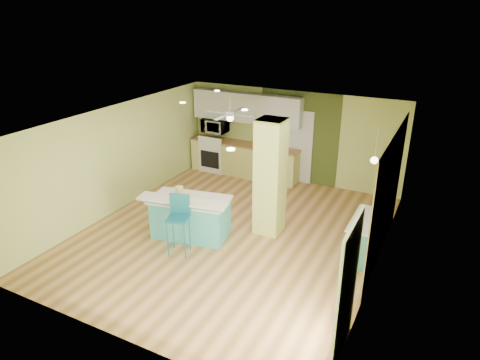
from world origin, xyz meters
name	(u,v)px	position (x,y,z in m)	size (l,w,h in m)	color
floor	(232,234)	(0.00, 0.00, -0.01)	(6.00, 7.00, 0.01)	olive
ceiling	(231,121)	(0.00, 0.00, 2.50)	(6.00, 7.00, 0.01)	white
wall_back	(292,136)	(0.00, 3.50, 1.25)	(6.00, 0.01, 2.50)	#BCC96B
wall_front	(111,267)	(0.00, -3.50, 1.25)	(6.00, 0.01, 2.50)	#BCC96B
wall_left	(118,158)	(-3.00, 0.00, 1.25)	(0.01, 7.00, 2.50)	#BCC96B
wall_right	(382,210)	(3.00, 0.00, 1.25)	(0.01, 7.00, 2.50)	#BCC96B
wood_panel	(387,197)	(2.99, 0.60, 1.25)	(0.02, 3.40, 2.50)	olive
olive_accent	(299,138)	(0.20, 3.49, 1.25)	(2.20, 0.02, 2.50)	#414E1F
interior_door	(298,147)	(0.20, 3.46, 1.00)	(0.82, 0.05, 2.00)	silver
french_door	(347,292)	(2.97, -2.30, 1.05)	(0.04, 1.08, 2.10)	white
column	(270,178)	(0.65, 0.50, 1.25)	(0.55, 0.55, 2.50)	#BCC85C
kitchen_run	(244,159)	(-1.30, 3.20, 0.47)	(3.25, 0.63, 0.94)	#C6C467
stove	(215,155)	(-2.25, 3.19, 0.46)	(0.76, 0.66, 1.08)	silver
upper_cabinets	(246,108)	(-1.30, 3.32, 1.95)	(3.20, 0.34, 0.80)	silver
microwave	(215,126)	(-2.25, 3.20, 1.35)	(0.70, 0.48, 0.39)	silver
ceiling_fan	(230,114)	(-1.10, 2.00, 2.08)	(1.41, 1.41, 0.61)	silver
pendant_lamp	(374,160)	(2.65, 0.75, 1.88)	(0.14, 0.14, 0.69)	white
wall_decor	(390,179)	(2.96, 0.80, 1.55)	(0.03, 0.90, 0.70)	brown
peninsula	(190,216)	(-0.74, -0.46, 0.46)	(1.90, 1.28, 0.99)	teal
bar_stool	(179,215)	(-0.58, -1.09, 0.81)	(0.50, 0.50, 1.22)	#1C6F7E
side_counter	(364,237)	(2.70, 0.42, 0.40)	(0.53, 1.25, 0.80)	teal
fruit_bowl	(259,145)	(-0.83, 3.14, 0.98)	(0.29, 0.29, 0.07)	#321E14
canister	(179,191)	(-1.04, -0.39, 0.96)	(0.17, 0.17, 0.19)	gold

